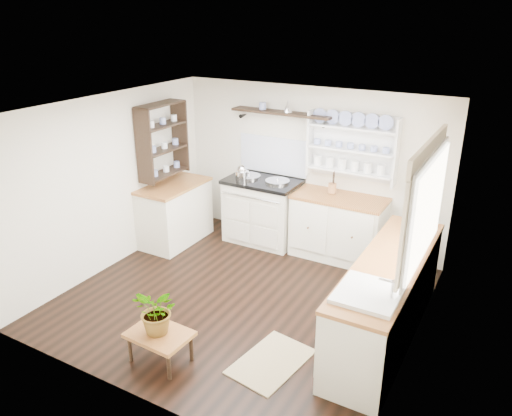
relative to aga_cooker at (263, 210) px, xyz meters
name	(u,v)px	position (x,y,z in m)	size (l,w,h in m)	color
floor	(243,298)	(0.58, -1.57, -0.49)	(4.00, 3.80, 0.01)	black
wall_back	(309,167)	(0.58, 0.33, 0.66)	(4.00, 0.02, 2.30)	#EDE7CD
wall_right	(422,249)	(2.58, -1.57, 0.66)	(0.02, 3.80, 2.30)	#EDE7CD
wall_left	(111,182)	(-1.42, -1.57, 0.66)	(0.02, 3.80, 2.30)	#EDE7CD
ceiling	(241,109)	(0.58, -1.57, 1.81)	(4.00, 3.80, 0.01)	white
window	(425,203)	(2.53, -1.42, 1.08)	(0.08, 1.55, 1.22)	white
aga_cooker	(263,210)	(0.00, 0.00, 0.00)	(1.08, 0.74, 0.99)	silver
back_cabinets	(338,226)	(1.18, 0.03, -0.03)	(1.27, 0.63, 0.90)	silver
right_cabinets	(387,298)	(2.28, -1.47, -0.03)	(0.62, 2.43, 0.90)	silver
belfast_sink	(367,305)	(2.28, -2.22, 0.31)	(0.55, 0.60, 0.45)	white
left_cabinets	(175,212)	(-1.12, -0.67, -0.03)	(0.62, 1.13, 0.90)	silver
plate_rack	(354,146)	(1.23, 0.29, 1.07)	(1.20, 0.22, 0.90)	white
high_shelf	(282,113)	(0.18, 0.21, 1.42)	(1.50, 0.29, 0.16)	black
left_shelving	(163,140)	(-1.26, -0.67, 1.06)	(0.28, 0.80, 1.05)	black
kettle	(242,173)	(-0.28, -0.12, 0.56)	(0.20, 0.20, 0.24)	silver
utensil_crock	(332,188)	(1.03, 0.11, 0.49)	(0.11, 0.11, 0.13)	#A46A3C
center_table	(160,337)	(0.47, -2.97, -0.20)	(0.63, 0.46, 0.33)	brown
potted_plant	(157,311)	(0.47, -2.97, 0.09)	(0.44, 0.38, 0.49)	#3F7233
floor_rug	(271,362)	(1.44, -2.46, -0.48)	(0.55, 0.85, 0.02)	#856B4D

